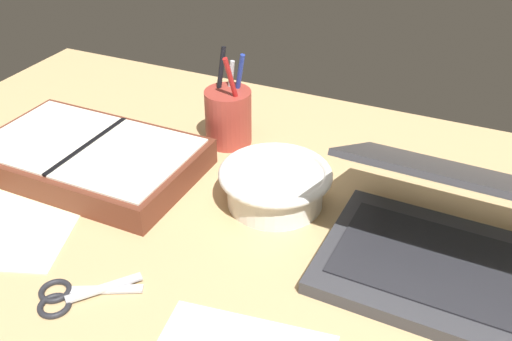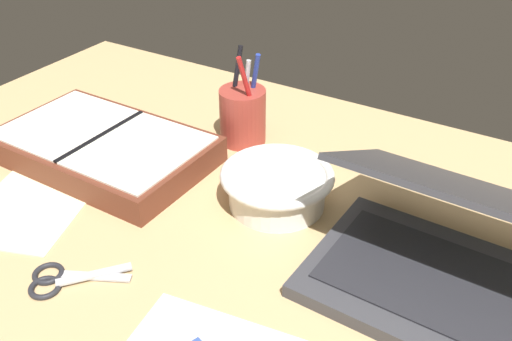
% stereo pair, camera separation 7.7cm
% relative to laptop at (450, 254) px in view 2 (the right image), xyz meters
% --- Properties ---
extents(desk_top, '(1.40, 1.00, 0.02)m').
position_rel_laptop_xyz_m(desk_top, '(-0.24, -0.10, -0.06)').
color(desk_top, tan).
rests_on(desk_top, ground).
extents(laptop, '(0.31, 0.27, 0.16)m').
position_rel_laptop_xyz_m(laptop, '(0.00, 0.00, 0.00)').
color(laptop, '#38383D').
rests_on(laptop, desk_top).
extents(bowl, '(0.16, 0.16, 0.06)m').
position_rel_laptop_xyz_m(bowl, '(-0.25, 0.04, -0.01)').
color(bowl, silver).
rests_on(bowl, desk_top).
extents(pen_cup, '(0.08, 0.08, 0.16)m').
position_rel_laptop_xyz_m(pen_cup, '(-0.39, 0.17, 0.00)').
color(pen_cup, '#9E382D').
rests_on(pen_cup, desk_top).
extents(planner, '(0.34, 0.21, 0.05)m').
position_rel_laptop_xyz_m(planner, '(-0.55, -0.00, -0.02)').
color(planner, brown).
rests_on(planner, desk_top).
extents(scissors, '(0.11, 0.10, 0.01)m').
position_rel_laptop_xyz_m(scissors, '(-0.40, -0.24, -0.04)').
color(scissors, '#B7B7BC').
rests_on(scissors, desk_top).
extents(paper_sheet_beside_planner, '(0.22, 0.27, 0.00)m').
position_rel_laptop_xyz_m(paper_sheet_beside_planner, '(-0.56, -0.14, -0.05)').
color(paper_sheet_beside_planner, '#F4EFB2').
rests_on(paper_sheet_beside_planner, desk_top).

